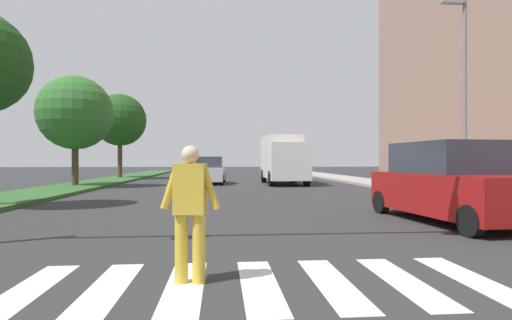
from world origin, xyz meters
The scene contains 11 objects.
ground_plane centered at (0.00, 30.00, 0.00)m, with size 140.00×140.00×0.00m, color #2D2D30.
crosswalk centered at (0.00, 8.38, 0.00)m, with size 5.85×2.20×0.01m.
median_strip centered at (-8.37, 28.00, 0.07)m, with size 3.16×64.00×0.15m, color #2D5B28.
tree_far centered at (-8.56, 26.83, 4.15)m, with size 4.10×4.10×6.06m.
tree_distant centered at (-8.62, 37.13, 4.77)m, with size 4.20×4.20×6.74m.
sidewalk_right centered at (9.29, 28.00, 0.07)m, with size 3.00×64.00×0.15m, color #9E9991.
street_lamp_right centered at (8.69, 18.16, 4.59)m, with size 1.02×0.24×7.50m.
pedestrian_performer centered at (-0.84, 8.52, 0.93)m, with size 0.75×0.30×1.69m.
suv_crossing centered at (5.13, 13.02, 0.93)m, with size 2.34×4.75×1.97m.
sedan_midblock centered at (-1.16, 29.80, 0.81)m, with size 2.05×4.63×1.74m.
truck_box_delivery centered at (3.50, 29.14, 1.63)m, with size 2.40×6.20×3.10m.
Camera 1 is at (-0.47, 3.48, 1.51)m, focal length 28.47 mm.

